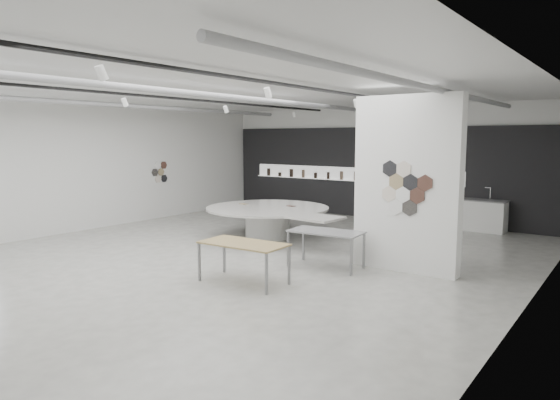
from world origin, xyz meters
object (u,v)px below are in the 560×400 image
Objects in this scene: kitchen_counter at (477,215)px; partition_column at (407,184)px; sample_table_stone at (326,234)px; display_island at (269,218)px; sample_table_wood at (243,246)px.

partition_column is at bearing -88.26° from kitchen_counter.
partition_column is 1.96m from sample_table_stone.
display_island is 3.41m from sample_table_stone.
kitchen_counter is (4.31, 4.53, -0.09)m from display_island.
display_island is at bearing -132.07° from kitchen_counter.
kitchen_counter is (-0.02, 5.54, -1.33)m from partition_column.
kitchen_counter reaches higher than sample_table_stone.
sample_table_stone is (2.90, -1.79, 0.16)m from display_island.
partition_column reaches higher than display_island.
display_island is 2.67× the size of kitchen_counter.
display_island is at bearing 148.23° from sample_table_stone.
sample_table_stone is (0.67, 1.89, 0.00)m from sample_table_wood.
partition_column is 4.62m from display_island.
sample_table_wood is at bearing -53.87° from display_island.
sample_table_stone is at bearing -151.47° from partition_column.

